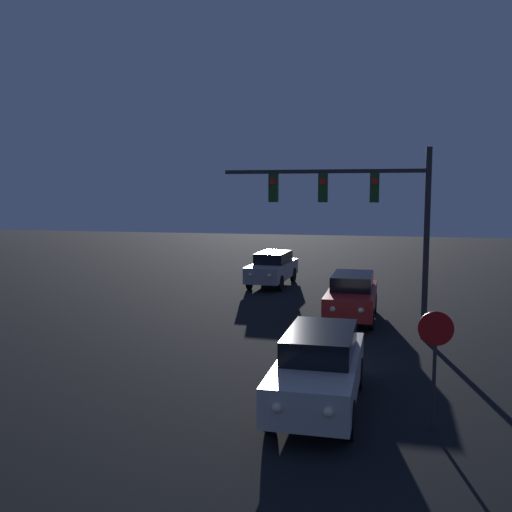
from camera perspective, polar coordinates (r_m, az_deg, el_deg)
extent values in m
cube|color=beige|center=(12.25, 6.31, -11.62)|extent=(1.66, 4.51, 0.75)
cube|color=black|center=(12.29, 6.47, -8.51)|extent=(1.40, 2.47, 0.51)
cylinder|color=black|center=(11.01, 9.34, -15.85)|extent=(0.19, 0.72, 0.72)
cylinder|color=black|center=(11.20, 1.43, -15.38)|extent=(0.19, 0.72, 0.72)
cylinder|color=black|center=(13.63, 10.20, -11.46)|extent=(0.19, 0.72, 0.72)
cylinder|color=black|center=(13.78, 3.89, -11.17)|extent=(0.19, 0.72, 0.72)
sphere|color=#F9EFC6|center=(10.06, 7.25, -15.27)|extent=(0.18, 0.18, 0.18)
sphere|color=#F9EFC6|center=(10.19, 2.09, -14.95)|extent=(0.18, 0.18, 0.18)
cube|color=#B21E1E|center=(20.61, 9.55, -4.27)|extent=(1.67, 4.51, 0.75)
cube|color=black|center=(20.72, 9.63, -2.46)|extent=(1.41, 2.48, 0.51)
cylinder|color=black|center=(19.28, 11.46, -6.18)|extent=(0.19, 0.72, 0.72)
cylinder|color=black|center=(19.39, 7.03, -6.03)|extent=(0.19, 0.72, 0.72)
cylinder|color=black|center=(22.01, 11.74, -4.63)|extent=(0.19, 0.72, 0.72)
cylinder|color=black|center=(22.10, 7.86, -4.51)|extent=(0.19, 0.72, 0.72)
sphere|color=#F9EFC6|center=(18.35, 10.45, -5.37)|extent=(0.18, 0.18, 0.18)
sphere|color=#F9EFC6|center=(18.41, 7.67, -5.28)|extent=(0.18, 0.18, 0.18)
cube|color=#99999E|center=(27.75, 1.64, -1.45)|extent=(1.86, 4.58, 0.75)
cube|color=black|center=(27.89, 1.76, -0.11)|extent=(1.51, 2.53, 0.51)
cylinder|color=black|center=(26.29, 2.45, -2.71)|extent=(0.22, 0.73, 0.72)
cylinder|color=black|center=(26.67, -0.66, -2.58)|extent=(0.22, 0.73, 0.72)
cylinder|color=black|center=(28.97, 3.75, -1.87)|extent=(0.22, 0.73, 0.72)
cylinder|color=black|center=(29.32, 0.90, -1.76)|extent=(0.22, 0.73, 0.72)
sphere|color=#F9EFC6|center=(25.46, 1.34, -1.99)|extent=(0.18, 0.18, 0.18)
sphere|color=#F9EFC6|center=(25.69, -0.58, -1.91)|extent=(0.18, 0.18, 0.18)
cylinder|color=#2D2D2D|center=(18.12, 16.67, 1.12)|extent=(0.18, 0.18, 5.87)
cube|color=#2D2D2D|center=(18.12, 6.74, 8.40)|extent=(6.34, 0.12, 0.12)
cube|color=#1E471E|center=(18.01, 11.77, 6.70)|extent=(0.28, 0.28, 0.90)
cylinder|color=red|center=(17.86, 11.78, 7.35)|extent=(0.20, 0.02, 0.20)
cube|color=#1E471E|center=(18.11, 6.72, 6.79)|extent=(0.28, 0.28, 0.90)
cylinder|color=red|center=(17.97, 6.67, 7.44)|extent=(0.20, 0.02, 0.20)
cube|color=#1E471E|center=(18.35, 1.76, 6.82)|extent=(0.28, 0.28, 0.90)
cylinder|color=red|center=(18.21, 1.67, 7.46)|extent=(0.20, 0.02, 0.20)
cylinder|color=#2D2D2D|center=(11.43, 17.39, -10.97)|extent=(0.07, 0.07, 2.32)
cylinder|color=red|center=(11.20, 17.55, -6.94)|extent=(0.65, 0.03, 0.65)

